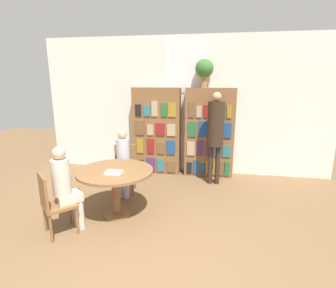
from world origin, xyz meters
name	(u,v)px	position (x,y,z in m)	size (l,w,h in m)	color
wall_back	(184,106)	(0.00, 3.80, 1.51)	(6.40, 0.07, 3.00)	silver
bookshelf_left	(157,131)	(-0.58, 3.60, 0.95)	(1.05, 0.34, 1.92)	brown
bookshelf_right	(209,133)	(0.58, 3.60, 0.95)	(1.05, 0.34, 1.92)	brown
flower_vase	(204,69)	(0.43, 3.61, 2.28)	(0.37, 0.37, 0.58)	#997047
reading_table	(115,178)	(-0.78, 1.53, 0.61)	(1.16, 1.16, 0.74)	brown
chair_near_camera	(53,201)	(-1.42, 0.86, 0.49)	(0.57, 0.57, 0.89)	brown
chair_left_side	(125,166)	(-0.95, 2.43, 0.49)	(0.47, 0.47, 0.89)	brown
seated_reader_left	(123,160)	(-0.92, 2.25, 0.68)	(0.29, 0.38, 1.22)	#B2B7C6
seated_reader_right	(66,185)	(-1.29, 1.00, 0.69)	(0.40, 0.40, 1.23)	beige
librarian_standing	(216,128)	(0.71, 3.10, 1.15)	(0.32, 0.59, 1.85)	#332319
open_book_on_table	(114,172)	(-0.75, 1.39, 0.76)	(0.24, 0.18, 0.03)	silver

